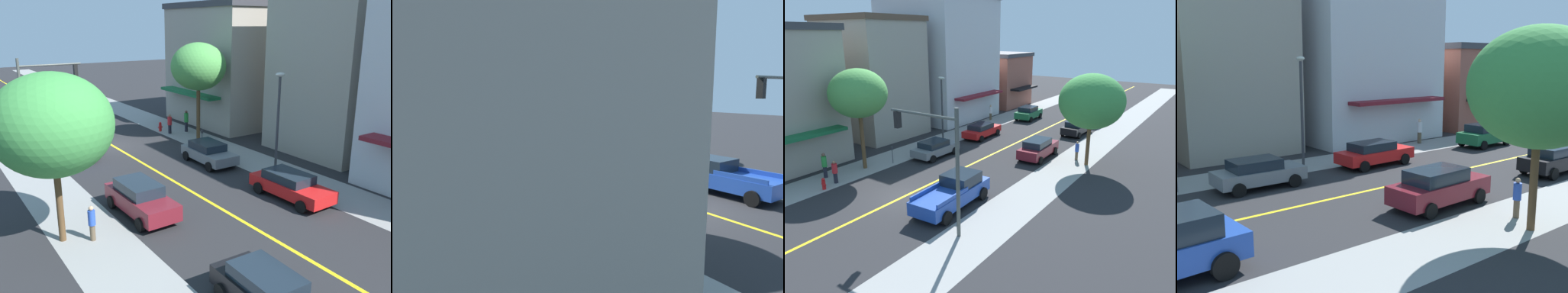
{
  "view_description": "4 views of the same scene",
  "coord_description": "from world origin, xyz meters",
  "views": [
    {
      "loc": [
        11.98,
        29.47,
        8.98
      ],
      "look_at": [
        -0.76,
        10.19,
        2.31
      ],
      "focal_mm": 39.18,
      "sensor_mm": 36.0,
      "label": 1
    },
    {
      "loc": [
        -13.82,
        -11.1,
        5.56
      ],
      "look_at": [
        0.11,
        9.04,
        1.88
      ],
      "focal_mm": 34.07,
      "sensor_mm": 36.0,
      "label": 2
    },
    {
      "loc": [
        16.4,
        -15.32,
        10.04
      ],
      "look_at": [
        1.36,
        6.71,
        1.91
      ],
      "focal_mm": 34.14,
      "sensor_mm": 36.0,
      "label": 3
    },
    {
      "loc": [
        16.24,
        -1.77,
        6.01
      ],
      "look_at": [
        -0.83,
        12.06,
        1.88
      ],
      "focal_mm": 42.11,
      "sensor_mm": 36.0,
      "label": 4
    }
  ],
  "objects": [
    {
      "name": "traffic_light_mast",
      "position": [
        4.59,
        -1.86,
        4.4
      ],
      "size": [
        4.49,
        0.32,
        6.73
      ],
      "rotation": [
        0.0,
        0.0,
        3.14
      ],
      "color": "#474C47",
      "rests_on": "ground"
    },
    {
      "name": "grey_sedan_left_curb",
      "position": [
        -3.69,
        7.34,
        0.76
      ],
      "size": [
        2.16,
        4.25,
        1.43
      ],
      "rotation": [
        0.0,
        0.0,
        1.55
      ],
      "color": "slate",
      "rests_on": "ground"
    },
    {
      "name": "street_tree_right_corner",
      "position": [
        7.64,
        12.53,
        5.1
      ],
      "size": [
        4.96,
        4.96,
        7.22
      ],
      "color": "brown",
      "rests_on": "ground"
    },
    {
      "name": "street_lamp",
      "position": [
        -6.06,
        11.21,
        3.88
      ],
      "size": [
        0.7,
        0.36,
        6.25
      ],
      "color": "#38383D",
      "rests_on": "ground"
    },
    {
      "name": "blue_pickup_truck",
      "position": [
        3.48,
        0.76,
        0.93
      ],
      "size": [
        2.5,
        5.71,
        1.87
      ],
      "rotation": [
        0.0,
        0.0,
        1.62
      ],
      "color": "#1E429E",
      "rests_on": "ground"
    },
    {
      "name": "fire_hydrant",
      "position": [
        -5.27,
        -2.19,
        0.4
      ],
      "size": [
        0.44,
        0.24,
        0.82
      ],
      "color": "red",
      "rests_on": "ground"
    },
    {
      "name": "street_tree_left_near",
      "position": [
        -6.37,
        2.1,
        5.82
      ],
      "size": [
        4.26,
        4.26,
        7.65
      ],
      "color": "brown",
      "rests_on": "ground"
    },
    {
      "name": "sidewalk_left",
      "position": [
        -6.52,
        0.0,
        0.0
      ],
      "size": [
        3.29,
        126.0,
        0.01
      ],
      "primitive_type": "cube",
      "color": "gray",
      "rests_on": "ground"
    },
    {
      "name": "tan_rowhouse",
      "position": [
        -13.81,
        9.73,
        5.88
      ],
      "size": [
        8.7,
        7.74,
        11.72
      ],
      "rotation": [
        0.0,
        0.0,
        -1.57
      ],
      "color": "#A39989",
      "rests_on": "ground"
    },
    {
      "name": "pale_office_building",
      "position": [
        -13.79,
        -2.16,
        5.41
      ],
      "size": [
        11.39,
        10.68,
        10.8
      ],
      "rotation": [
        0.0,
        0.0,
        -1.57
      ],
      "color": "#A39989",
      "rests_on": "ground"
    },
    {
      "name": "red_sedan_left_curb",
      "position": [
        -3.86,
        14.64,
        0.76
      ],
      "size": [
        2.08,
        4.67,
        1.42
      ],
      "rotation": [
        0.0,
        0.0,
        1.59
      ],
      "color": "red",
      "rests_on": "ground"
    },
    {
      "name": "parking_meter",
      "position": [
        -5.38,
        4.08,
        0.92
      ],
      "size": [
        0.12,
        0.18,
        1.41
      ],
      "color": "#4C4C51",
      "rests_on": "ground"
    },
    {
      "name": "road_centerline_stripe",
      "position": [
        0.0,
        0.0,
        0.0
      ],
      "size": [
        0.2,
        126.0,
        0.0
      ],
      "primitive_type": "cube",
      "color": "yellow",
      "rests_on": "ground"
    },
    {
      "name": "pedestrian_red_shirt",
      "position": [
        -5.58,
        -1.06,
        0.86
      ],
      "size": [
        0.37,
        0.37,
        1.64
      ],
      "rotation": [
        0.0,
        0.0,
        1.8
      ],
      "color": "black",
      "rests_on": "ground"
    },
    {
      "name": "maroon_sedan_right_curb",
      "position": [
        3.64,
        12.0,
        0.84
      ],
      "size": [
        2.1,
        4.7,
        1.62
      ],
      "rotation": [
        0.0,
        0.0,
        1.6
      ],
      "color": "maroon",
      "rests_on": "ground"
    },
    {
      "name": "sidewalk_right",
      "position": [
        6.52,
        0.0,
        0.0
      ],
      "size": [
        3.29,
        126.0,
        0.01
      ],
      "primitive_type": "cube",
      "color": "gray",
      "rests_on": "ground"
    },
    {
      "name": "pedestrian_blue_shirt",
      "position": [
        6.55,
        13.25,
        0.85
      ],
      "size": [
        0.32,
        0.32,
        1.59
      ],
      "rotation": [
        0.0,
        0.0,
        5.32
      ],
      "color": "brown",
      "rests_on": "ground"
    },
    {
      "name": "pedestrian_green_shirt",
      "position": [
        -7.09,
        -0.84,
        0.99
      ],
      "size": [
        0.36,
        0.36,
        1.86
      ],
      "rotation": [
        0.0,
        0.0,
        5.89
      ],
      "color": "black",
      "rests_on": "ground"
    },
    {
      "name": "ground_plane",
      "position": [
        0.0,
        0.0,
        0.0
      ],
      "size": [
        140.0,
        140.0,
        0.0
      ],
      "primitive_type": "plane",
      "color": "#262628"
    }
  ]
}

